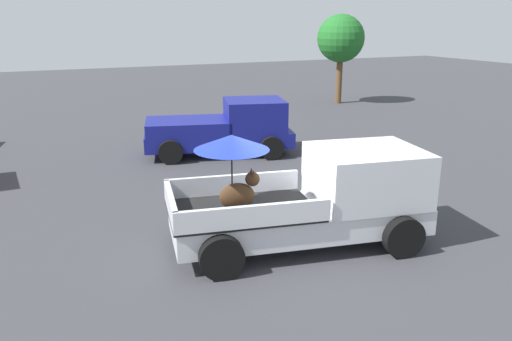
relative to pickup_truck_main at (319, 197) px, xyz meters
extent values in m
plane|color=#38383D|center=(-0.40, 0.07, -0.99)|extent=(80.00, 80.00, 0.00)
cylinder|color=black|center=(1.50, 0.71, -0.59)|extent=(0.84, 0.42, 0.80)
cylinder|color=black|center=(1.14, -1.21, -0.59)|extent=(0.84, 0.42, 0.80)
cylinder|color=black|center=(-1.93, 1.36, -0.59)|extent=(0.84, 0.42, 0.80)
cylinder|color=black|center=(-2.30, -0.56, -0.59)|extent=(0.84, 0.42, 0.80)
cube|color=silver|center=(-0.40, 0.07, -0.42)|extent=(5.25, 2.69, 0.50)
cube|color=silver|center=(0.98, -0.18, 0.37)|extent=(2.41, 2.22, 1.08)
cube|color=#4C606B|center=(1.96, -0.37, 0.57)|extent=(0.38, 1.70, 0.64)
cube|color=black|center=(-1.53, 0.29, -0.14)|extent=(3.09, 2.33, 0.06)
cube|color=silver|center=(-1.36, 1.19, 0.09)|extent=(2.77, 0.62, 0.40)
cube|color=silver|center=(-1.70, -0.62, 0.09)|extent=(2.77, 0.62, 0.40)
cube|color=silver|center=(-2.85, 0.54, 0.09)|extent=(0.44, 1.83, 0.40)
ellipsoid|color=#472D19|center=(-1.63, 0.31, 0.15)|extent=(0.73, 0.44, 0.52)
sphere|color=#472D19|center=(-1.33, 0.25, 0.47)|extent=(0.33, 0.33, 0.28)
cone|color=#472D19|center=(-1.32, 0.33, 0.61)|extent=(0.11, 0.11, 0.12)
cone|color=#472D19|center=(-1.35, 0.17, 0.61)|extent=(0.11, 0.11, 0.12)
cylinder|color=black|center=(-1.72, 0.32, 0.50)|extent=(0.04, 0.04, 1.22)
cone|color=#1E33B7|center=(-1.72, 0.32, 1.21)|extent=(1.64, 1.64, 0.28)
cylinder|color=black|center=(2.48, 7.89, -0.61)|extent=(0.80, 0.45, 0.76)
cylinder|color=black|center=(1.98, 6.05, -0.61)|extent=(0.80, 0.45, 0.76)
cylinder|color=black|center=(-0.61, 8.73, -0.61)|extent=(0.80, 0.45, 0.76)
cylinder|color=black|center=(-1.11, 6.90, -0.61)|extent=(0.80, 0.45, 0.76)
cube|color=navy|center=(0.68, 7.39, -0.44)|extent=(5.10, 3.00, 0.50)
cube|color=navy|center=(1.84, 7.08, 0.31)|extent=(2.31, 2.24, 1.00)
cube|color=navy|center=(-0.28, 7.66, 0.01)|extent=(3.08, 2.45, 0.40)
cylinder|color=brown|center=(10.26, 14.70, 0.26)|extent=(0.32, 0.32, 2.50)
sphere|color=#1E6623|center=(10.26, 14.70, 2.37)|extent=(2.44, 2.44, 2.44)
camera|label=1|loc=(-5.13, -8.12, 3.40)|focal=35.83mm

